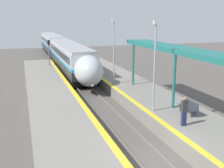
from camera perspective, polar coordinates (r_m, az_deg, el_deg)
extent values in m
plane|color=#56514C|center=(14.94, 8.23, -15.65)|extent=(120.00, 120.00, 0.00)
cube|color=slate|center=(14.64, 5.60, -15.90)|extent=(0.08, 90.00, 0.15)
cube|color=slate|center=(15.21, 10.77, -14.89)|extent=(0.08, 90.00, 0.15)
cube|color=black|center=(38.10, -8.63, 3.13)|extent=(2.50, 18.46, 0.73)
cube|color=#28282D|center=(37.96, -8.67, 4.37)|extent=(2.84, 20.06, 0.94)
cube|color=#198CBF|center=(37.87, -8.71, 5.32)|extent=(2.85, 20.06, 0.32)
cube|color=#B2B7BC|center=(37.76, -8.75, 6.63)|extent=(2.84, 20.06, 1.43)
cube|color=black|center=(37.77, -8.75, 6.53)|extent=(2.86, 18.46, 0.79)
cube|color=#9E9EA3|center=(37.67, -8.80, 7.94)|extent=(2.55, 20.06, 0.30)
cylinder|color=black|center=(30.93, -7.71, 0.50)|extent=(0.12, 0.85, 0.85)
cylinder|color=black|center=(31.21, -5.11, 0.68)|extent=(0.12, 0.85, 0.85)
cylinder|color=black|center=(33.05, -8.40, 1.30)|extent=(0.12, 0.85, 0.85)
cylinder|color=black|center=(33.31, -5.95, 1.46)|extent=(0.12, 0.85, 0.85)
cylinder|color=black|center=(43.02, -10.69, 3.98)|extent=(0.12, 0.85, 0.85)
cylinder|color=black|center=(43.22, -8.79, 4.09)|extent=(0.12, 0.85, 0.85)
cylinder|color=black|center=(45.18, -11.05, 4.40)|extent=(0.12, 0.85, 0.85)
cylinder|color=black|center=(45.37, -9.24, 4.51)|extent=(0.12, 0.85, 0.85)
ellipsoid|color=#B2B7BC|center=(26.83, -4.78, 2.71)|extent=(2.72, 3.95, 2.96)
ellipsoid|color=black|center=(26.27, -4.55, 3.56)|extent=(1.99, 2.30, 1.51)
sphere|color=#F9F4CC|center=(25.64, -3.98, -0.27)|extent=(0.24, 0.24, 0.24)
cube|color=black|center=(58.59, -11.99, 6.50)|extent=(2.50, 18.46, 0.73)
cube|color=#28282D|center=(58.50, -12.03, 7.32)|extent=(2.84, 20.06, 0.94)
cube|color=#198CBF|center=(58.44, -12.06, 7.93)|extent=(2.85, 20.06, 0.32)
cube|color=#B2B7BC|center=(58.37, -12.10, 8.79)|extent=(2.84, 20.06, 1.43)
cube|color=black|center=(58.37, -12.10, 8.72)|extent=(2.86, 18.46, 0.79)
cube|color=#9E9EA3|center=(58.31, -12.14, 9.63)|extent=(2.55, 20.06, 0.30)
cylinder|color=black|center=(51.31, -11.91, 5.40)|extent=(0.12, 0.85, 0.85)
cylinder|color=black|center=(51.47, -10.31, 5.49)|extent=(0.12, 0.85, 0.85)
cylinder|color=black|center=(53.48, -12.16, 5.69)|extent=(0.12, 0.85, 0.85)
cylinder|color=black|center=(53.64, -10.63, 5.78)|extent=(0.12, 0.85, 0.85)
cylinder|color=black|center=(63.61, -13.13, 6.81)|extent=(0.12, 0.85, 0.85)
cylinder|color=black|center=(63.74, -11.83, 6.89)|extent=(0.12, 0.85, 0.85)
cylinder|color=black|center=(65.79, -13.30, 7.00)|extent=(0.12, 0.85, 0.85)
cylinder|color=black|center=(65.92, -12.05, 7.08)|extent=(0.12, 0.85, 0.85)
cube|color=gray|center=(16.69, 20.78, -11.31)|extent=(4.39, 64.00, 0.99)
cube|color=yellow|center=(15.38, 14.98, -10.98)|extent=(0.40, 64.00, 0.01)
cube|color=gray|center=(13.64, -6.58, -16.23)|extent=(4.01, 64.00, 0.99)
cube|color=yellow|center=(13.81, 0.92, -13.40)|extent=(0.40, 64.00, 0.01)
cube|color=#2D333D|center=(18.82, 16.20, -5.85)|extent=(0.36, 0.06, 0.42)
cube|color=#2D333D|center=(19.88, 14.06, -4.70)|extent=(0.36, 0.06, 0.42)
cube|color=#2D333D|center=(19.27, 15.14, -4.63)|extent=(0.44, 1.78, 0.03)
cube|color=#2D333D|center=(19.31, 15.68, -3.90)|extent=(0.04, 1.78, 0.44)
cube|color=navy|center=(17.15, 14.35, -6.85)|extent=(0.28, 0.20, 0.85)
cube|color=#333338|center=(16.91, 14.49, -4.41)|extent=(0.36, 0.22, 0.68)
sphere|color=#936B4C|center=(16.78, 14.58, -2.94)|extent=(0.23, 0.23, 0.23)
cylinder|color=#59595E|center=(38.35, -12.58, 4.93)|extent=(0.14, 0.14, 3.69)
cube|color=black|center=(38.10, -12.75, 8.20)|extent=(0.28, 0.20, 0.70)
sphere|color=black|center=(37.98, -12.75, 8.44)|extent=(0.14, 0.14, 0.14)
sphere|color=red|center=(38.01, -12.72, 7.93)|extent=(0.14, 0.14, 0.14)
cylinder|color=#9E9EA3|center=(18.84, 8.63, 3.03)|extent=(0.12, 0.12, 5.81)
cube|color=silver|center=(18.55, 8.96, 12.26)|extent=(0.36, 0.20, 0.24)
cylinder|color=#9E9EA3|center=(26.79, 0.36, 6.19)|extent=(0.12, 0.12, 5.81)
cube|color=silver|center=(26.59, 0.37, 12.67)|extent=(0.36, 0.20, 0.24)
cylinder|color=#1E6B66|center=(19.95, 12.49, 0.60)|extent=(0.20, 0.20, 3.87)
cylinder|color=#1E6B66|center=(26.62, 4.32, 4.00)|extent=(0.20, 0.20, 3.87)
cube|color=#1E6B66|center=(19.61, 12.79, 6.41)|extent=(0.24, 18.12, 0.36)
cube|color=#1E6B66|center=(20.07, 15.04, 6.78)|extent=(2.00, 18.12, 0.10)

